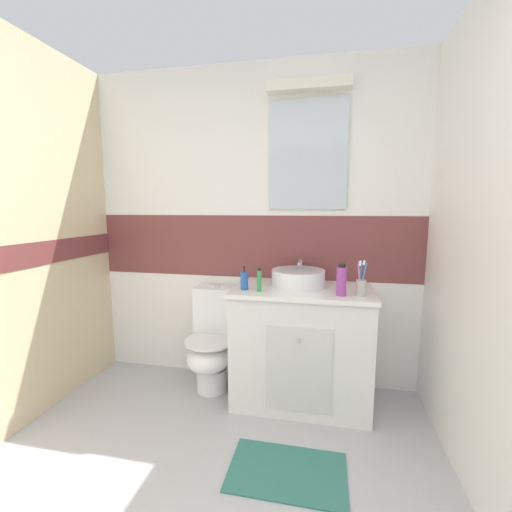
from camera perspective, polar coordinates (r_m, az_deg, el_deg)
ground_plane at (r=2.10m, az=-9.31°, el=-34.94°), size 3.20×3.48×0.04m
wall_back_tiled at (r=2.73m, az=-0.32°, el=5.09°), size 3.20×0.20×2.50m
vanity_cabinet at (r=2.55m, az=7.72°, el=-14.67°), size 0.97×0.58×0.85m
sink_basin at (r=2.44m, az=7.16°, el=-3.63°), size 0.38×0.43×0.17m
toilet at (r=2.73m, az=-7.33°, el=-14.37°), size 0.37×0.50×0.80m
toothbrush_cup at (r=2.27m, az=17.35°, el=-4.81°), size 0.07×0.06×0.23m
soap_dispenser at (r=2.32m, az=-1.99°, el=-4.18°), size 0.05×0.05×0.16m
mouthwash_bottle at (r=2.23m, az=14.28°, el=-4.07°), size 0.06×0.06×0.21m
toothpaste_tube_upright at (r=2.27m, az=0.56°, el=-4.16°), size 0.03×0.03×0.16m
bath_mat at (r=2.15m, az=5.30°, el=-32.62°), size 0.63×0.40×0.01m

